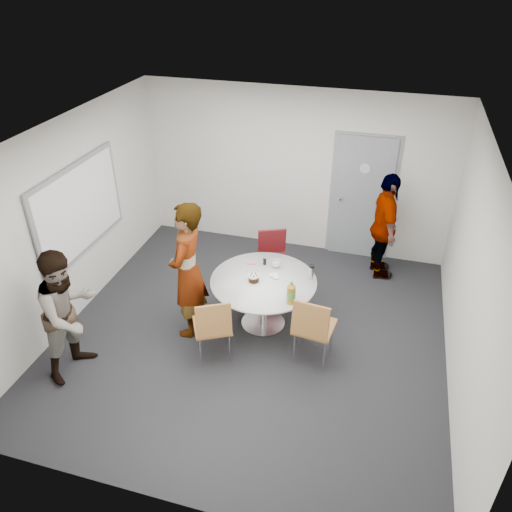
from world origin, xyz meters
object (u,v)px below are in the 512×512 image
(door, at_px, (362,198))
(chair_far, at_px, (273,254))
(whiteboard, at_px, (80,209))
(table, at_px, (265,287))
(person_left, at_px, (69,313))
(person_right, at_px, (384,227))
(chair_near_left, at_px, (213,325))
(chair_near_right, at_px, (313,325))
(person_main, at_px, (188,271))

(door, xyz_separation_m, chair_far, (-1.12, -1.28, -0.46))
(whiteboard, bearing_deg, table, 1.24)
(table, bearing_deg, whiteboard, -178.76)
(person_left, bearing_deg, door, -26.31)
(person_right, bearing_deg, person_left, 117.01)
(person_right, bearing_deg, chair_near_left, 128.77)
(chair_near_right, relative_size, chair_far, 1.06)
(table, bearing_deg, person_left, -144.78)
(whiteboard, distance_m, chair_far, 2.78)
(table, distance_m, person_main, 1.04)
(whiteboard, bearing_deg, person_left, -66.61)
(door, height_order, person_right, door)
(whiteboard, xyz_separation_m, person_right, (3.98, 1.75, -0.60))
(table, relative_size, chair_far, 1.52)
(person_main, bearing_deg, chair_far, 145.61)
(person_right, bearing_deg, door, 22.60)
(chair_near_left, bearing_deg, table, 35.14)
(door, height_order, chair_near_left, door)
(whiteboard, relative_size, person_main, 1.01)
(whiteboard, distance_m, person_right, 4.39)
(person_main, relative_size, person_right, 1.11)
(table, xyz_separation_m, person_main, (-0.93, -0.35, 0.31))
(table, height_order, chair_near_left, table)
(person_right, bearing_deg, table, 124.96)
(whiteboard, relative_size, chair_far, 2.07)
(whiteboard, distance_m, person_left, 1.59)
(door, distance_m, chair_near_left, 3.41)
(whiteboard, bearing_deg, person_right, 23.76)
(person_left, relative_size, person_right, 0.98)
(person_left, bearing_deg, table, -41.73)
(chair_near_left, height_order, person_right, person_right)
(chair_near_left, xyz_separation_m, chair_near_right, (1.16, 0.29, 0.03))
(chair_near_right, xyz_separation_m, chair_far, (-0.87, 1.51, -0.04))
(whiteboard, bearing_deg, chair_near_right, -8.67)
(door, xyz_separation_m, person_right, (0.42, -0.53, -0.18))
(whiteboard, xyz_separation_m, person_main, (1.64, -0.30, -0.51))
(chair_near_right, bearing_deg, door, 91.29)
(door, distance_m, whiteboard, 4.25)
(chair_far, bearing_deg, door, -154.92)
(chair_near_left, bearing_deg, whiteboard, 131.89)
(person_main, bearing_deg, table, 107.80)
(door, distance_m, chair_near_right, 2.83)
(door, relative_size, chair_far, 2.31)
(person_right, bearing_deg, chair_near_right, 148.05)
(chair_far, relative_size, person_right, 0.54)
(table, relative_size, person_left, 0.84)
(chair_near_left, distance_m, person_main, 0.80)
(chair_near_left, distance_m, person_left, 1.68)
(door, distance_m, person_left, 4.70)
(whiteboard, bearing_deg, chair_far, 22.35)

